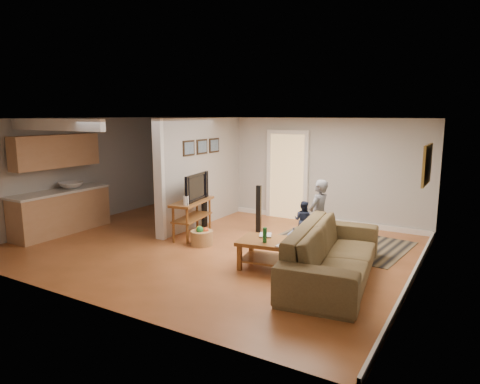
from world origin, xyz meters
name	(u,v)px	position (x,y,z in m)	size (l,w,h in m)	color
ground	(211,247)	(0.00, 0.00, 0.00)	(7.50, 7.50, 0.00)	brown
room_shell	(180,168)	(-1.07, 0.43, 1.46)	(7.54, 6.02, 2.52)	#B0AEA9
area_rug	(339,243)	(2.10, 1.52, 0.01)	(2.61, 1.90, 0.01)	black
sofa	(332,278)	(2.60, -0.39, 0.00)	(2.89, 1.13, 0.84)	#4D4626
coffee_table	(277,247)	(1.65, -0.45, 0.38)	(1.35, 0.92, 0.74)	brown
tv_console	(193,204)	(-0.74, 0.40, 0.71)	(0.67, 1.31, 1.08)	brown
speaker_left	(204,206)	(-1.00, 1.20, 0.50)	(0.10, 0.10, 1.00)	black
speaker_right	(259,209)	(0.32, 1.40, 0.53)	(0.11, 0.11, 1.05)	black
toy_basket	(202,237)	(-0.23, 0.00, 0.16)	(0.45, 0.45, 0.40)	#A17B45
child	(317,251)	(1.90, 0.82, 0.00)	(0.50, 0.33, 1.38)	slate
toddler	(303,239)	(1.37, 1.39, 0.00)	(0.40, 0.31, 0.82)	#1D253C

